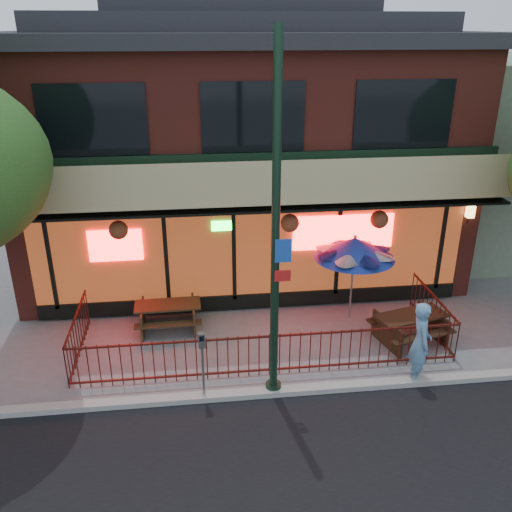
{
  "coord_description": "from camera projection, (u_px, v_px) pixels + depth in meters",
  "views": [
    {
      "loc": [
        -1.44,
        -9.46,
        6.97
      ],
      "look_at": [
        -0.07,
        2.0,
        2.02
      ],
      "focal_mm": 38.0,
      "sensor_mm": 36.0,
      "label": 1
    }
  ],
  "objects": [
    {
      "name": "patio_umbrella",
      "position": [
        355.0,
        248.0,
        13.22
      ],
      "size": [
        2.0,
        2.0,
        2.28
      ],
      "color": "gray",
      "rests_on": "ground"
    },
    {
      "name": "ground",
      "position": [
        270.0,
        380.0,
        11.53
      ],
      "size": [
        80.0,
        80.0,
        0.0
      ],
      "primitive_type": "plane",
      "color": "gray",
      "rests_on": "ground"
    },
    {
      "name": "parking_meter_near",
      "position": [
        202.0,
        355.0,
        10.53
      ],
      "size": [
        0.15,
        0.13,
        1.54
      ],
      "color": "gray",
      "rests_on": "ground"
    },
    {
      "name": "restaurant_building",
      "position": [
        238.0,
        126.0,
        16.4
      ],
      "size": [
        12.96,
        9.49,
        8.05
      ],
      "color": "maroon",
      "rests_on": "ground"
    },
    {
      "name": "patio_fence",
      "position": [
        267.0,
        342.0,
        11.74
      ],
      "size": [
        8.44,
        2.62,
        1.0
      ],
      "color": "#49140F",
      "rests_on": "ground"
    },
    {
      "name": "neighbor_building",
      "position": [
        501.0,
        151.0,
        18.36
      ],
      "size": [
        6.0,
        7.0,
        6.0
      ],
      "primitive_type": "cube",
      "color": "gray",
      "rests_on": "ground"
    },
    {
      "name": "picnic_table_right",
      "position": [
        411.0,
        324.0,
        12.78
      ],
      "size": [
        1.92,
        1.64,
        0.71
      ],
      "color": "#332012",
      "rests_on": "ground"
    },
    {
      "name": "street_light",
      "position": [
        276.0,
        251.0,
        9.93
      ],
      "size": [
        0.43,
        0.32,
        7.0
      ],
      "color": "black",
      "rests_on": "ground"
    },
    {
      "name": "pedestrian",
      "position": [
        420.0,
        342.0,
        11.19
      ],
      "size": [
        0.54,
        0.73,
        1.83
      ],
      "primitive_type": "imported",
      "rotation": [
        0.0,
        0.0,
        1.42
      ],
      "color": "#5B8EB7",
      "rests_on": "ground"
    },
    {
      "name": "picnic_table_left",
      "position": [
        168.0,
        312.0,
        13.31
      ],
      "size": [
        1.63,
        1.27,
        0.68
      ],
      "color": "#3F2C17",
      "rests_on": "ground"
    },
    {
      "name": "curb",
      "position": [
        274.0,
        392.0,
        11.05
      ],
      "size": [
        80.0,
        0.25,
        0.12
      ],
      "primitive_type": "cube",
      "color": "#999993",
      "rests_on": "ground"
    }
  ]
}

